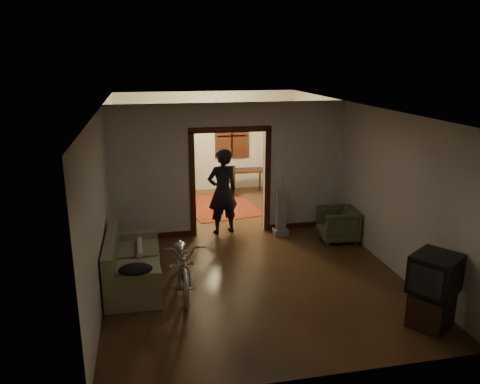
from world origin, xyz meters
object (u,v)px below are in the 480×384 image
object	(u,v)px
armchair	(338,224)
person	(223,191)
sofa	(134,260)
bicycle	(183,262)
locker	(161,159)
desk	(247,182)

from	to	relation	value
armchair	person	bearing A→B (deg)	-106.57
sofa	armchair	xyz separation A→B (m)	(4.12, 1.15, -0.09)
sofa	person	distance (m)	2.83
bicycle	person	xyz separation A→B (m)	(1.07, 2.43, 0.46)
bicycle	locker	size ratio (longest dim) A/B	0.91
bicycle	person	world-z (taller)	person
locker	person	bearing A→B (deg)	-83.20
bicycle	desk	distance (m)	5.74
sofa	person	xyz separation A→B (m)	(1.86, 2.08, 0.49)
sofa	locker	world-z (taller)	locker
person	desk	xyz separation A→B (m)	(1.18, 2.85, -0.59)
bicycle	locker	xyz separation A→B (m)	(-0.08, 5.73, 0.52)
bicycle	locker	distance (m)	5.76
person	locker	distance (m)	3.50
sofa	armchair	size ratio (longest dim) A/B	2.50
bicycle	desk	xyz separation A→B (m)	(2.25, 5.28, -0.13)
armchair	person	world-z (taller)	person
bicycle	person	distance (m)	2.69
bicycle	armchair	bearing A→B (deg)	25.21
bicycle	locker	world-z (taller)	locker
bicycle	desk	world-z (taller)	bicycle
person	desk	bearing A→B (deg)	-126.06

